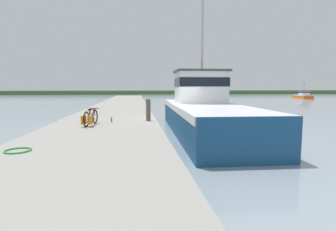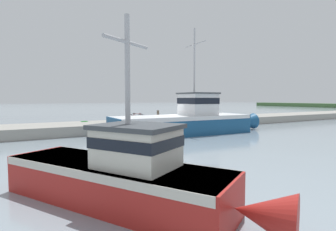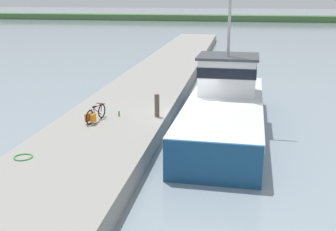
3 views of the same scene
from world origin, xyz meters
The scene contains 10 objects.
ground_plane centered at (0.00, 0.00, 0.00)m, with size 320.00×320.00×0.00m, color #84939E.
dock_pier centered at (-3.58, 0.00, 0.41)m, with size 4.91×80.00×0.83m, color gray.
far_shoreline centered at (30.00, 81.47, 0.67)m, with size 180.00×5.00×1.34m, color #426638.
fishing_boat_main centered at (1.59, 0.66, 1.18)m, with size 3.84×14.15×8.87m.
boat_white_moored centered at (35.80, 42.06, 0.67)m, with size 3.46×7.77×3.68m.
bicycle_touring centered at (-4.16, -1.95, 1.16)m, with size 0.62×1.73×0.73m.
mooring_post centered at (-1.55, -0.62, 1.37)m, with size 0.23×0.23×1.08m, color brown.
hose_coil centered at (-5.23, -6.45, 0.85)m, with size 0.66×0.66×0.04m, color green.
water_bottle_on_curb centered at (-4.73, -0.73, 0.96)m, with size 0.07×0.07×0.25m, color blue.
water_bottle_by_bike centered at (-3.33, -0.85, 0.95)m, with size 0.07×0.07×0.24m, color green.
Camera 1 is at (-2.15, -13.58, 2.50)m, focal length 28.00 mm.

